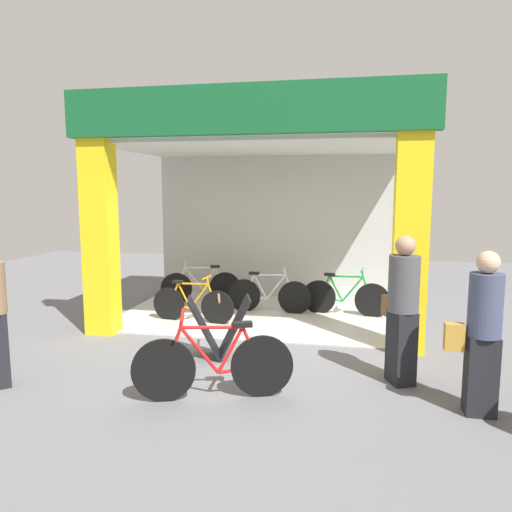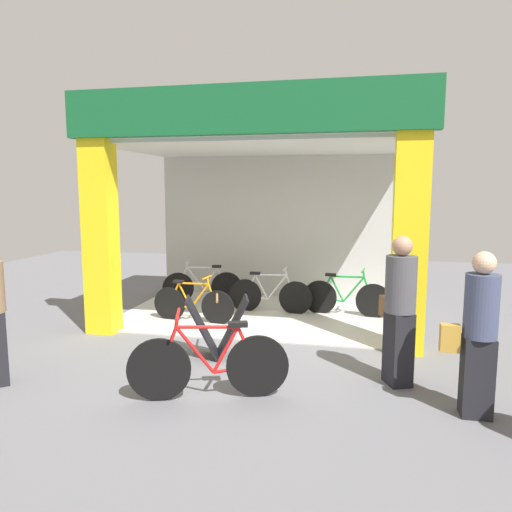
# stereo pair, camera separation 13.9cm
# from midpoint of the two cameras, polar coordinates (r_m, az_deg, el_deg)

# --- Properties ---
(ground_plane) EXTENTS (17.86, 17.86, 0.00)m
(ground_plane) POSITION_cam_midpoint_polar(r_m,az_deg,el_deg) (7.19, -1.77, -9.95)
(ground_plane) COLOR slate
(ground_plane) RESTS_ON ground
(shop_facade) EXTENTS (5.13, 3.41, 3.59)m
(shop_facade) POSITION_cam_midpoint_polar(r_m,az_deg,el_deg) (8.39, 0.58, 5.95)
(shop_facade) COLOR beige
(shop_facade) RESTS_ON ground
(bicycle_inside_0) EXTENTS (1.49, 0.51, 0.85)m
(bicycle_inside_0) POSITION_cam_midpoint_polar(r_m,az_deg,el_deg) (9.48, -6.90, -3.54)
(bicycle_inside_0) COLOR black
(bicycle_inside_0) RESTS_ON ground
(bicycle_inside_1) EXTENTS (1.52, 0.42, 0.83)m
(bicycle_inside_1) POSITION_cam_midpoint_polar(r_m,az_deg,el_deg) (8.68, 1.07, -4.57)
(bicycle_inside_1) COLOR black
(bicycle_inside_1) RESTS_ON ground
(bicycle_inside_2) EXTENTS (1.52, 0.42, 0.84)m
(bicycle_inside_2) POSITION_cam_midpoint_polar(r_m,az_deg,el_deg) (8.63, 9.93, -4.74)
(bicycle_inside_2) COLOR black
(bicycle_inside_2) RESTS_ON ground
(bicycle_inside_3) EXTENTS (1.44, 0.39, 0.79)m
(bicycle_inside_3) POSITION_cam_midpoint_polar(r_m,az_deg,el_deg) (8.14, -7.95, -5.60)
(bicycle_inside_3) COLOR black
(bicycle_inside_3) RESTS_ON ground
(bicycle_parked_0) EXTENTS (1.63, 0.60, 0.93)m
(bicycle_parked_0) POSITION_cam_midpoint_polar(r_m,az_deg,el_deg) (5.23, -5.74, -12.57)
(bicycle_parked_0) COLOR black
(bicycle_parked_0) RESTS_ON ground
(sandwich_board_sign) EXTENTS (0.91, 0.68, 0.81)m
(sandwich_board_sign) POSITION_cam_midpoint_polar(r_m,az_deg,el_deg) (6.46, -4.96, -8.31)
(sandwich_board_sign) COLOR black
(sandwich_board_sign) RESTS_ON ground
(pedestrian_0) EXTENTS (0.52, 0.32, 1.62)m
(pedestrian_0) POSITION_cam_midpoint_polar(r_m,az_deg,el_deg) (5.18, 24.36, -8.19)
(pedestrian_0) COLOR black
(pedestrian_0) RESTS_ON ground
(pedestrian_1) EXTENTS (0.45, 0.62, 1.69)m
(pedestrian_1) POSITION_cam_midpoint_polar(r_m,az_deg,el_deg) (5.70, 16.13, -5.88)
(pedestrian_1) COLOR black
(pedestrian_1) RESTS_ON ground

